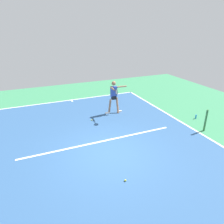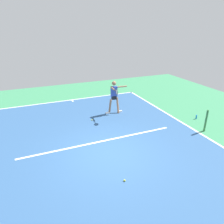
{
  "view_description": "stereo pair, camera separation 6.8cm",
  "coord_description": "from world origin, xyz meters",
  "px_view_note": "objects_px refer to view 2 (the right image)",
  "views": [
    {
      "loc": [
        2.55,
        6.25,
        4.62
      ],
      "look_at": [
        -0.88,
        -1.84,
        0.9
      ],
      "focal_mm": 32.89,
      "sensor_mm": 36.0,
      "label": 1
    },
    {
      "loc": [
        2.48,
        6.28,
        4.62
      ],
      "look_at": [
        -0.88,
        -1.84,
        0.9
      ],
      "focal_mm": 32.89,
      "sensor_mm": 36.0,
      "label": 2
    }
  ],
  "objects_px": {
    "net_post": "(206,121)",
    "tennis_player": "(114,95)",
    "tennis_ball_by_baseline": "(125,180)",
    "water_bottle": "(196,117)",
    "tennis_ball_near_service_line": "(92,120)"
  },
  "relations": [
    {
      "from": "tennis_ball_near_service_line",
      "to": "water_bottle",
      "type": "distance_m",
      "value": 5.57
    },
    {
      "from": "net_post",
      "to": "tennis_ball_near_service_line",
      "type": "height_order",
      "value": "net_post"
    },
    {
      "from": "tennis_ball_by_baseline",
      "to": "water_bottle",
      "type": "relative_size",
      "value": 0.3
    },
    {
      "from": "tennis_player",
      "to": "water_bottle",
      "type": "height_order",
      "value": "tennis_player"
    },
    {
      "from": "net_post",
      "to": "tennis_player",
      "type": "xyz_separation_m",
      "value": [
        3.08,
        -3.64,
        0.54
      ]
    },
    {
      "from": "net_post",
      "to": "tennis_ball_near_service_line",
      "type": "bearing_deg",
      "value": -34.69
    },
    {
      "from": "tennis_player",
      "to": "tennis_ball_by_baseline",
      "type": "relative_size",
      "value": 28.23
    },
    {
      "from": "tennis_ball_by_baseline",
      "to": "water_bottle",
      "type": "bearing_deg",
      "value": -153.17
    },
    {
      "from": "tennis_player",
      "to": "tennis_ball_near_service_line",
      "type": "height_order",
      "value": "tennis_player"
    },
    {
      "from": "tennis_ball_by_baseline",
      "to": "tennis_player",
      "type": "bearing_deg",
      "value": -109.67
    },
    {
      "from": "tennis_ball_near_service_line",
      "to": "water_bottle",
      "type": "bearing_deg",
      "value": 159.55
    },
    {
      "from": "net_post",
      "to": "tennis_ball_by_baseline",
      "type": "distance_m",
      "value": 5.25
    },
    {
      "from": "tennis_player",
      "to": "water_bottle",
      "type": "xyz_separation_m",
      "value": [
        -3.74,
        2.43,
        -0.97
      ]
    },
    {
      "from": "tennis_player",
      "to": "water_bottle",
      "type": "bearing_deg",
      "value": 151.2
    },
    {
      "from": "net_post",
      "to": "water_bottle",
      "type": "distance_m",
      "value": 1.44
    }
  ]
}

